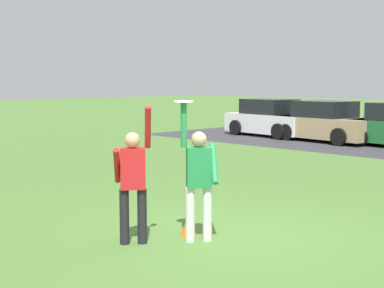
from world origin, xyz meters
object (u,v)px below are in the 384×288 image
object	(u,v)px
frisbee_disc	(184,101)
parked_car_white	(271,119)
person_catcher	(199,176)
person_defender	(133,178)
field_cone_orange	(189,226)
parked_car_tan	(327,123)

from	to	relation	value
frisbee_disc	parked_car_white	bearing A→B (deg)	123.39
person_catcher	frisbee_disc	world-z (taller)	frisbee_disc
frisbee_disc	person_catcher	bearing A→B (deg)	53.32
frisbee_disc	person_defender	bearing A→B (deg)	-126.68
person_defender	field_cone_orange	size ratio (longest dim) A/B	6.39
person_catcher	person_defender	distance (m)	0.97
frisbee_disc	field_cone_orange	size ratio (longest dim) A/B	0.89
field_cone_orange	parked_car_tan	bearing A→B (deg)	114.45
parked_car_white	field_cone_orange	size ratio (longest dim) A/B	13.36
field_cone_orange	frisbee_disc	bearing A→B (deg)	-56.35
frisbee_disc	field_cone_orange	world-z (taller)	frisbee_disc
frisbee_disc	parked_car_white	world-z (taller)	frisbee_disc
parked_car_white	parked_car_tan	size ratio (longest dim) A/B	1.00
person_catcher	parked_car_white	xyz separation A→B (m)	(-9.39, 13.86, -0.25)
parked_car_white	field_cone_orange	bearing A→B (deg)	-50.20
parked_car_white	field_cone_orange	world-z (taller)	parked_car_white
person_defender	parked_car_white	bearing A→B (deg)	67.71
person_catcher	person_defender	world-z (taller)	person_catcher
person_defender	frisbee_disc	xyz separation A→B (m)	(0.45, 0.60, 1.11)
person_catcher	parked_car_white	world-z (taller)	person_catcher
frisbee_disc	parked_car_tan	bearing A→B (deg)	114.65
parked_car_white	person_catcher	bearing A→B (deg)	-49.47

